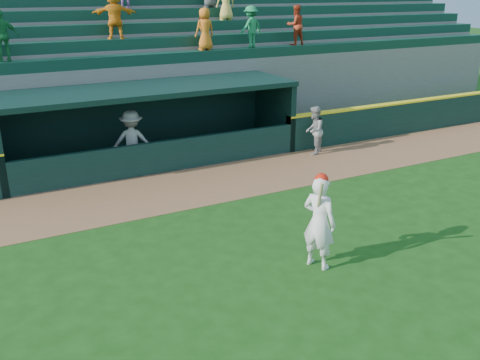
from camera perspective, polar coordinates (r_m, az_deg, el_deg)
The scene contains 9 objects.
ground at distance 11.31m, azimuth 3.84°, elevation -8.66°, with size 120.00×120.00×0.00m, color #164010.
warning_track at distance 15.31m, azimuth -5.80°, elevation -0.84°, with size 40.00×3.00×0.01m, color brown.
field_wall_right at distance 23.56m, azimuth 21.32°, elevation 6.80°, with size 15.50×0.30×1.20m, color black.
wall_stripe_right at distance 23.44m, azimuth 21.51°, elevation 8.29°, with size 15.50×0.32×0.06m, color yellow.
dugout_player_front at distance 18.32m, azimuth 7.91°, elevation 5.26°, with size 0.80×0.62×1.65m, color gray.
dugout_player_inside at distance 16.74m, azimuth -11.43°, elevation 4.10°, with size 1.23×0.71×1.90m, color gray.
dugout at distance 17.71m, azimuth -9.82°, elevation 6.43°, with size 9.40×2.80×2.46m.
stands at distance 21.83m, azimuth -13.90°, elevation 11.45°, with size 34.50×6.32×7.54m.
batter_at_plate at distance 10.79m, azimuth 8.45°, elevation -4.36°, with size 0.72×0.87×2.03m.
Camera 1 is at (-5.31, -8.40, 5.40)m, focal length 40.00 mm.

